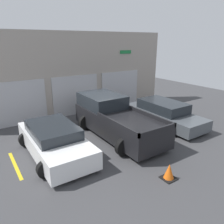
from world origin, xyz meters
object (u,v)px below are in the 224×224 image
at_px(sedan_white, 54,140).
at_px(traffic_cone, 169,172).
at_px(pickup_truck, 114,118).
at_px(sedan_side, 164,113).

xyz_separation_m(sedan_white, traffic_cone, (2.58, -3.75, -0.34)).
relative_size(pickup_truck, sedan_white, 1.19).
xyz_separation_m(pickup_truck, sedan_white, (-3.11, -0.27, -0.24)).
relative_size(pickup_truck, traffic_cone, 9.61).
height_order(pickup_truck, traffic_cone, pickup_truck).
bearing_deg(sedan_side, sedan_white, -179.90).
xyz_separation_m(pickup_truck, sedan_side, (3.11, -0.26, -0.25)).
relative_size(sedan_white, sedan_side, 0.94).
bearing_deg(sedan_white, sedan_side, 0.10).
distance_m(pickup_truck, traffic_cone, 4.10).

